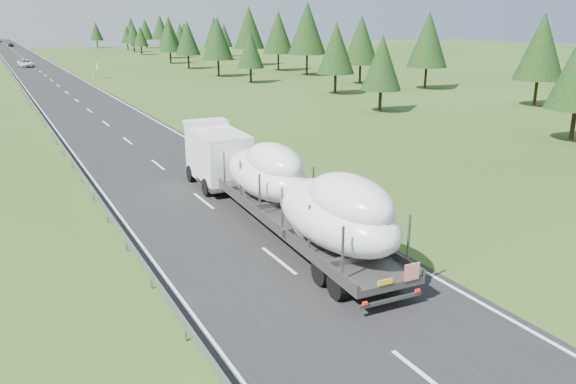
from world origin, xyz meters
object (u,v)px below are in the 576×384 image
boat_truck (280,184)px  distant_van (26,63)px  highway_sign (97,68)px  distant_car_dark (11,45)px

boat_truck → distant_van: bearing=91.8°
distant_van → highway_sign: bearing=-80.0°
highway_sign → boat_truck: boat_truck is taller
highway_sign → boat_truck: 76.91m
highway_sign → distant_car_dark: bearing=92.8°
highway_sign → distant_car_dark: highway_sign is taller
boat_truck → distant_car_dark: (-1.05, 209.38, -1.56)m
boat_truck → distant_van: 107.98m
highway_sign → boat_truck: size_ratio=0.13×
boat_truck → distant_van: size_ratio=3.48×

